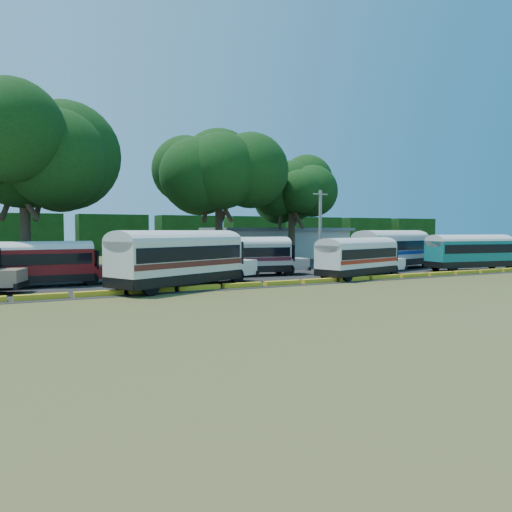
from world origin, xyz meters
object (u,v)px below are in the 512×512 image
bus_cream_west (181,256)px  tree_west (23,150)px  bus_white_red (359,255)px  bus_teal (471,250)px  bus_red (36,261)px

bus_cream_west → tree_west: tree_west is taller
bus_white_red → bus_teal: (13.63, 0.76, 0.12)m
bus_white_red → bus_teal: bus_teal is taller
bus_cream_west → bus_white_red: bus_cream_west is taller
bus_cream_west → tree_west: (-8.17, 14.07, 7.96)m
bus_teal → bus_white_red: bearing=-170.3°
bus_red → bus_teal: (36.22, -4.21, 0.18)m
bus_teal → tree_west: (-36.35, 13.00, 8.16)m
bus_teal → bus_cream_west: bearing=-171.3°
bus_red → bus_white_red: 23.13m
bus_red → bus_teal: 36.46m
bus_red → tree_west: 12.12m
bus_red → bus_white_red: bearing=-12.5°
bus_cream_west → bus_white_red: 14.55m
bus_red → bus_teal: bus_teal is taller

